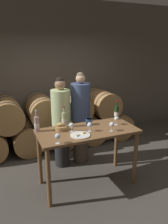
% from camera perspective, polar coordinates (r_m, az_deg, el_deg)
% --- Properties ---
extents(ground_plane, '(10.00, 10.00, 0.00)m').
position_cam_1_polar(ground_plane, '(3.86, 0.87, -18.00)').
color(ground_plane, '#4C473F').
extents(stone_wall_back, '(10.00, 0.12, 3.20)m').
position_cam_1_polar(stone_wall_back, '(5.20, -8.67, 10.11)').
color(stone_wall_back, '#60594F').
rests_on(stone_wall_back, ground_plane).
extents(barrel_stack, '(3.54, 0.84, 1.20)m').
position_cam_1_polar(barrel_stack, '(4.93, -6.55, -2.59)').
color(barrel_stack, '#A87A47').
rests_on(barrel_stack, ground_plane).
extents(tasting_table, '(1.55, 0.71, 0.96)m').
position_cam_1_polar(tasting_table, '(3.45, 0.93, -6.86)').
color(tasting_table, brown).
rests_on(tasting_table, ground_plane).
extents(person_left, '(0.34, 0.34, 1.69)m').
position_cam_1_polar(person_left, '(4.02, -5.98, -2.77)').
color(person_left, '#232326').
rests_on(person_left, ground_plane).
extents(person_right, '(0.35, 0.35, 1.76)m').
position_cam_1_polar(person_right, '(4.13, -0.88, -1.65)').
color(person_right, '#4C4238').
rests_on(person_right, ground_plane).
extents(wine_bottle_red, '(0.08, 0.08, 0.33)m').
position_cam_1_polar(wine_bottle_red, '(3.89, 8.45, -0.17)').
color(wine_bottle_red, '#193819').
rests_on(wine_bottle_red, tasting_table).
extents(wine_bottle_white, '(0.08, 0.08, 0.34)m').
position_cam_1_polar(wine_bottle_white, '(3.49, -5.24, -2.03)').
color(wine_bottle_white, '#ADBC7F').
rests_on(wine_bottle_white, tasting_table).
extents(wine_bottle_rose, '(0.08, 0.08, 0.34)m').
position_cam_1_polar(wine_bottle_rose, '(3.37, -12.27, -3.08)').
color(wine_bottle_rose, '#BC8E93').
rests_on(wine_bottle_rose, tasting_table).
extents(blue_crock, '(0.11, 0.11, 0.10)m').
position_cam_1_polar(blue_crock, '(3.59, 1.29, -2.47)').
color(blue_crock, '#335693').
rests_on(blue_crock, tasting_table).
extents(bread_basket, '(0.18, 0.18, 0.12)m').
position_cam_1_polar(bread_basket, '(3.39, -6.04, -3.98)').
color(bread_basket, '#A87F4C').
rests_on(bread_basket, tasting_table).
extents(cheese_plate, '(0.29, 0.29, 0.04)m').
position_cam_1_polar(cheese_plate, '(3.19, -0.99, -6.01)').
color(cheese_plate, white).
rests_on(cheese_plate, tasting_table).
extents(wine_glass_far_left, '(0.08, 0.08, 0.14)m').
position_cam_1_polar(wine_glass_far_left, '(2.93, -6.91, -6.34)').
color(wine_glass_far_left, white).
rests_on(wine_glass_far_left, tasting_table).
extents(wine_glass_left, '(0.08, 0.08, 0.14)m').
position_cam_1_polar(wine_glass_left, '(3.30, -3.34, -3.50)').
color(wine_glass_left, white).
rests_on(wine_glass_left, tasting_table).
extents(wine_glass_center, '(0.08, 0.08, 0.14)m').
position_cam_1_polar(wine_glass_center, '(3.31, 1.51, -3.41)').
color(wine_glass_center, white).
rests_on(wine_glass_center, tasting_table).
extents(wine_glass_right, '(0.08, 0.08, 0.14)m').
position_cam_1_polar(wine_glass_right, '(3.34, 7.27, -3.31)').
color(wine_glass_right, white).
rests_on(wine_glass_right, tasting_table).
extents(wine_glass_far_right, '(0.08, 0.08, 0.14)m').
position_cam_1_polar(wine_glass_far_right, '(3.62, 8.47, -1.77)').
color(wine_glass_far_right, white).
rests_on(wine_glass_far_right, tasting_table).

